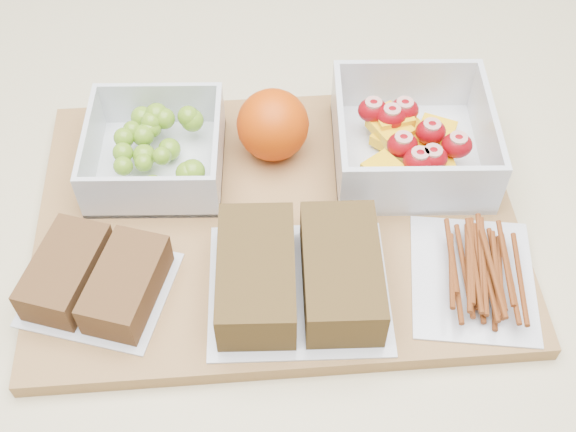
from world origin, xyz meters
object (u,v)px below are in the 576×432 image
grape_container (157,149)px  fruit_container (411,141)px  sandwich_bag_left (96,279)px  sandwich_bag_center (299,275)px  cutting_board (277,220)px  orange (273,125)px  pretzel_bag (476,270)px

grape_container → fruit_container: (0.23, 0.01, 0.00)m
sandwich_bag_left → sandwich_bag_center: size_ratio=0.89×
grape_container → sandwich_bag_left: 0.14m
fruit_container → sandwich_bag_left: (-0.27, -0.14, -0.01)m
cutting_board → grape_container: size_ratio=3.50×
fruit_container → grape_container: bearing=-178.3°
orange → pretzel_bag: orange is taller
orange → sandwich_bag_left: 0.21m
grape_container → sandwich_bag_left: bearing=-104.7°
sandwich_bag_center → cutting_board: bearing=102.6°
fruit_container → sandwich_bag_center: bearing=-126.2°
fruit_container → sandwich_bag_center: size_ratio=0.94×
orange → grape_container: bearing=-170.1°
pretzel_bag → sandwich_bag_left: bearing=-178.7°
fruit_container → pretzel_bag: bearing=-74.6°
fruit_container → cutting_board: bearing=-151.8°
cutting_board → pretzel_bag: 0.18m
orange → sandwich_bag_left: bearing=-132.4°
grape_container → pretzel_bag: bearing=-25.7°
sandwich_bag_left → pretzel_bag: (0.31, 0.01, -0.00)m
sandwich_bag_left → sandwich_bag_center: (0.16, -0.00, 0.01)m
cutting_board → fruit_container: (0.12, 0.07, 0.03)m
grape_container → pretzel_bag: 0.30m
sandwich_bag_left → pretzel_bag: 0.31m
sandwich_bag_left → pretzel_bag: size_ratio=1.01×
sandwich_bag_center → pretzel_bag: size_ratio=1.14×
fruit_container → sandwich_bag_center: 0.18m
grape_container → orange: orange is taller
fruit_container → sandwich_bag_center: fruit_container is taller
grape_container → orange: 0.11m
orange → pretzel_bag: size_ratio=0.51×
cutting_board → sandwich_bag_left: size_ratio=3.19×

